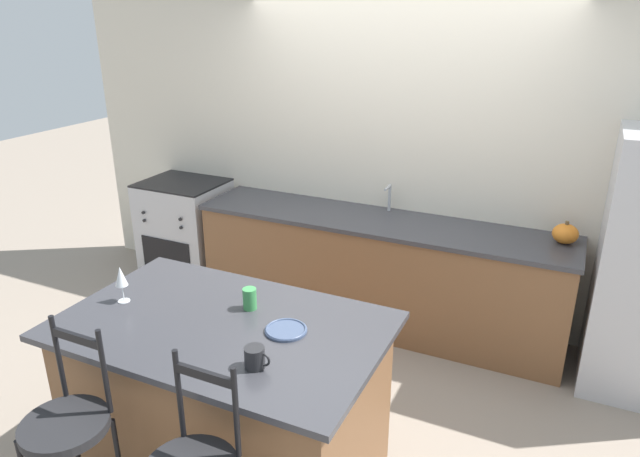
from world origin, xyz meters
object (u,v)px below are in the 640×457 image
object	(u,v)px
bar_stool_near	(71,446)
dinner_plate	(286,330)
oven_range	(187,231)
wine_glass	(121,277)
pumpkin_decoration	(565,234)
coffee_mug	(255,358)
tumbler_cup	(250,299)

from	to	relation	value
bar_stool_near	dinner_plate	world-z (taller)	bar_stool_near
oven_range	bar_stool_near	world-z (taller)	bar_stool_near
wine_glass	oven_range	bearing A→B (deg)	119.80
pumpkin_decoration	wine_glass	bearing A→B (deg)	-136.43
dinner_plate	coffee_mug	xyz separation A→B (m)	(0.02, -0.32, 0.04)
wine_glass	pumpkin_decoration	xyz separation A→B (m)	(2.13, 2.03, -0.12)
oven_range	tumbler_cup	world-z (taller)	tumbler_cup
tumbler_cup	oven_range	bearing A→B (deg)	136.11
wine_glass	bar_stool_near	bearing A→B (deg)	-67.75
coffee_mug	pumpkin_decoration	distance (m)	2.53
oven_range	coffee_mug	bearing A→B (deg)	-46.03
tumbler_cup	pumpkin_decoration	xyz separation A→B (m)	(1.46, 1.80, -0.03)
bar_stool_near	tumbler_cup	distance (m)	1.07
pumpkin_decoration	coffee_mug	bearing A→B (deg)	-117.28
oven_range	wine_glass	bearing A→B (deg)	-60.20
oven_range	dinner_plate	distance (m)	2.79
coffee_mug	pumpkin_decoration	xyz separation A→B (m)	(1.16, 2.25, -0.02)
tumbler_cup	pumpkin_decoration	world-z (taller)	pumpkin_decoration
oven_range	dinner_plate	xyz separation A→B (m)	(2.06, -1.83, 0.47)
tumbler_cup	dinner_plate	bearing A→B (deg)	-23.30
tumbler_cup	bar_stool_near	bearing A→B (deg)	-112.63
bar_stool_near	wine_glass	distance (m)	0.88
wine_glass	pumpkin_decoration	size ratio (longest dim) A/B	1.18
bar_stool_near	pumpkin_decoration	bearing A→B (deg)	55.87
wine_glass	tumbler_cup	distance (m)	0.71
pumpkin_decoration	tumbler_cup	bearing A→B (deg)	-129.04
wine_glass	tumbler_cup	world-z (taller)	wine_glass
dinner_plate	tumbler_cup	size ratio (longest dim) A/B	1.81
dinner_plate	tumbler_cup	bearing A→B (deg)	156.70
bar_stool_near	pumpkin_decoration	distance (m)	3.31
dinner_plate	oven_range	bearing A→B (deg)	138.37
dinner_plate	wine_glass	world-z (taller)	wine_glass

